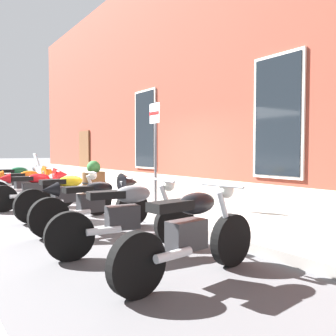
{
  "coord_description": "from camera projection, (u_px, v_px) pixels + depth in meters",
  "views": [
    {
      "loc": [
        7.2,
        -3.64,
        1.39
      ],
      "look_at": [
        0.7,
        0.91,
        1.02
      ],
      "focal_mm": 37.82,
      "sensor_mm": 36.0,
      "label": 1
    }
  ],
  "objects": [
    {
      "name": "parking_sign",
      "position": [
        155.0,
        139.0,
        7.96
      ],
      "size": [
        0.36,
        0.07,
        2.34
      ],
      "color": "#4C4C51",
      "rests_on": "sidewalk"
    },
    {
      "name": "motorcycle_black_sport",
      "position": [
        98.0,
        200.0,
        6.16
      ],
      "size": [
        0.62,
        2.2,
        1.0
      ],
      "color": "black",
      "rests_on": "ground_plane"
    },
    {
      "name": "barrel_planter",
      "position": [
        94.0,
        180.0,
        10.56
      ],
      "size": [
        0.7,
        0.7,
        0.97
      ],
      "color": "brown",
      "rests_on": "sidewalk"
    },
    {
      "name": "ground_plane",
      "position": [
        118.0,
        213.0,
        8.04
      ],
      "size": [
        140.0,
        140.0,
        0.0
      ],
      "primitive_type": "plane",
      "color": "#4C4C4F"
    },
    {
      "name": "motorcycle_black_naked",
      "position": [
        191.0,
        234.0,
        3.82
      ],
      "size": [
        0.62,
        2.05,
        1.01
      ],
      "color": "black",
      "rests_on": "ground_plane"
    },
    {
      "name": "motorcycle_orange_sport",
      "position": [
        29.0,
        182.0,
        9.62
      ],
      "size": [
        0.62,
        2.07,
        1.0
      ],
      "color": "black",
      "rests_on": "ground_plane"
    },
    {
      "name": "motorcycle_green_touring",
      "position": [
        12.0,
        179.0,
        10.74
      ],
      "size": [
        0.62,
        2.15,
        1.34
      ],
      "color": "black",
      "rests_on": "ground_plane"
    },
    {
      "name": "sidewalk",
      "position": [
        160.0,
        205.0,
        8.71
      ],
      "size": [
        31.83,
        2.34,
        0.15
      ],
      "primitive_type": "cube",
      "color": "gray",
      "rests_on": "ground_plane"
    },
    {
      "name": "brick_pub_facade",
      "position": [
        267.0,
        80.0,
        10.8
      ],
      "size": [
        25.83,
        5.63,
        7.17
      ],
      "color": "brown",
      "rests_on": "ground_plane"
    },
    {
      "name": "motorcycle_yellow_naked",
      "position": [
        67.0,
        196.0,
        7.26
      ],
      "size": [
        0.62,
        2.08,
        0.96
      ],
      "color": "black",
      "rests_on": "ground_plane"
    },
    {
      "name": "motorcycle_grey_naked",
      "position": [
        128.0,
        217.0,
        4.84
      ],
      "size": [
        0.62,
        2.15,
        0.99
      ],
      "color": "black",
      "rests_on": "ground_plane"
    },
    {
      "name": "motorcycle_red_sport",
      "position": [
        38.0,
        187.0,
        8.52
      ],
      "size": [
        0.62,
        1.99,
        0.99
      ],
      "color": "black",
      "rests_on": "ground_plane"
    }
  ]
}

